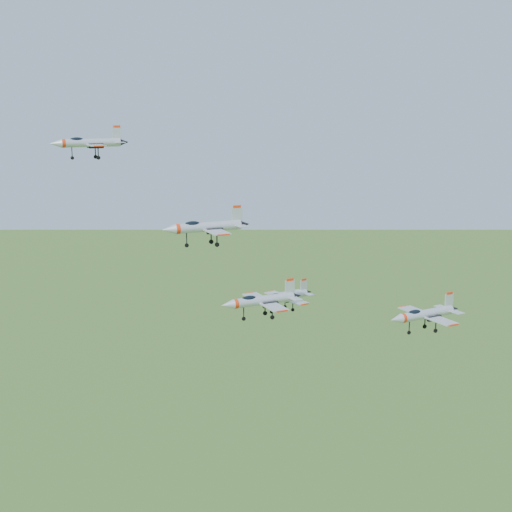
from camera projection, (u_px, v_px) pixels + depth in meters
name	position (u px, v px, depth m)	size (l,w,h in m)	color
jet_lead	(89.00, 143.00, 103.95)	(11.55, 9.57, 3.09)	#B6BCC3
jet_left_high	(206.00, 227.00, 94.97)	(12.47, 10.33, 3.33)	#B6BCC3
jet_right_high	(261.00, 300.00, 88.58)	(11.16, 9.29, 2.98)	#B6BCC3
jet_left_low	(284.00, 297.00, 113.69)	(11.11, 9.45, 3.02)	#B6BCC3
jet_right_low	(424.00, 314.00, 103.67)	(12.84, 10.75, 3.44)	#B6BCC3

